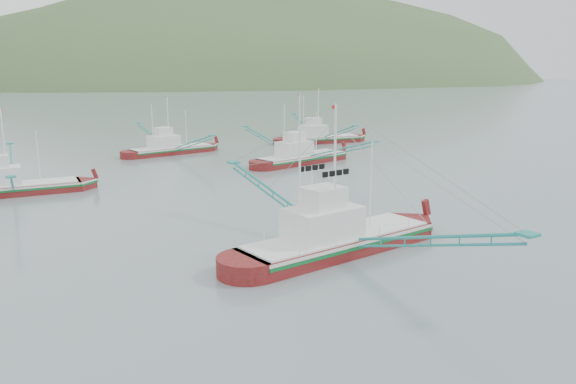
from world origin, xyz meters
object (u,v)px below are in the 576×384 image
bg_boat_left (11,182)px  bg_boat_extra (320,133)px  bg_boat_far (171,144)px  bg_boat_right (301,151)px  main_boat (337,229)px

bg_boat_left → bg_boat_extra: bg_boat_extra is taller
bg_boat_far → bg_boat_extra: bearing=-10.3°
bg_boat_far → bg_boat_left: size_ratio=0.99×
bg_boat_far → bg_boat_right: bearing=-63.5°
main_boat → bg_boat_far: main_boat is taller
bg_boat_right → bg_boat_left: bearing=170.5°
bg_boat_far → bg_boat_extra: bg_boat_extra is taller
main_boat → bg_boat_extra: bearing=50.5°
bg_boat_extra → bg_boat_left: bearing=-151.0°
bg_boat_right → bg_boat_far: size_ratio=1.07×
bg_boat_right → bg_boat_far: (-11.91, 17.11, -0.23)m
bg_boat_right → bg_boat_far: 20.85m
bg_boat_right → bg_boat_left: 35.03m
bg_boat_right → bg_boat_left: bg_boat_right is taller
main_boat → bg_boat_far: 49.97m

